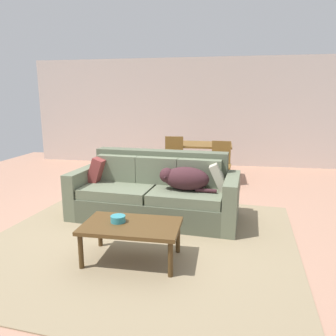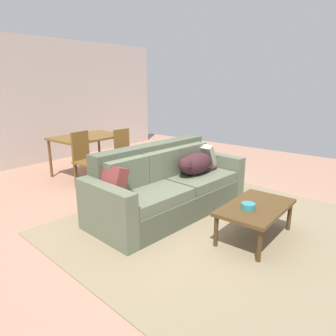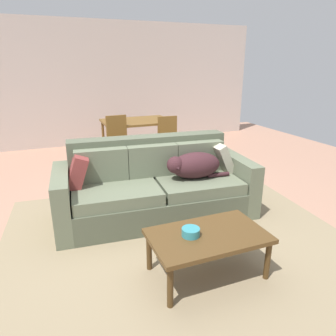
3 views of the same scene
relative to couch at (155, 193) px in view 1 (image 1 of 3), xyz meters
name	(u,v)px [view 1 (image 1 of 3)]	position (x,y,z in m)	size (l,w,h in m)	color
ground_plane	(148,217)	(-0.10, -0.03, -0.36)	(10.00, 10.00, 0.00)	tan
back_partition	(183,112)	(-0.10, 3.97, 0.99)	(8.00, 0.12, 2.70)	beige
area_rug	(141,240)	(-0.01, -0.82, -0.35)	(3.62, 3.33, 0.01)	#8F7D5E
couch	(155,193)	(0.00, 0.00, 0.00)	(2.41, 1.15, 0.93)	#515744
dog_on_left_cushion	(184,178)	(0.43, -0.17, 0.28)	(0.78, 0.38, 0.32)	#3C1F24
throw_pillow_by_left_arm	(99,169)	(-0.89, 0.13, 0.29)	(0.15, 0.38, 0.38)	brown
throw_pillow_by_right_arm	(219,176)	(0.89, -0.02, 0.29)	(0.11, 0.38, 0.38)	#AFA992
coffee_table	(131,228)	(0.03, -1.30, 0.01)	(1.01, 0.60, 0.41)	#53391B
bowl_on_coffee_table	(118,219)	(-0.13, -1.27, 0.09)	(0.15, 0.15, 0.07)	teal
dining_table	(201,147)	(0.48, 2.37, 0.34)	(1.28, 0.90, 0.76)	brown
dining_chair_near_left	(174,159)	(-0.02, 1.81, 0.17)	(0.43, 0.43, 0.96)	brown
dining_chair_near_right	(220,162)	(0.90, 1.76, 0.14)	(0.43, 0.43, 0.89)	brown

